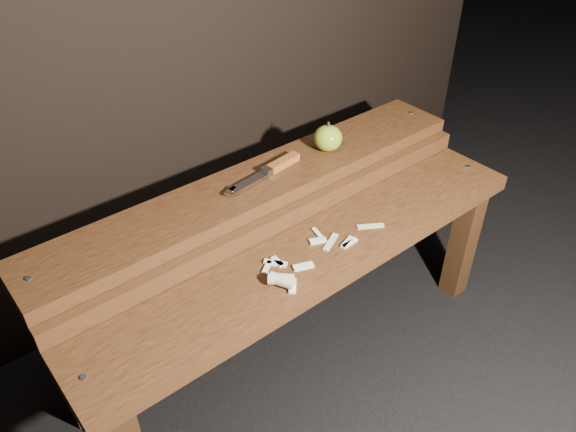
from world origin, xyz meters
TOP-DOWN VIEW (x-y plane):
  - ground at (0.00, 0.00)m, footprint 60.00×60.00m
  - bench_front_tier at (0.00, -0.06)m, footprint 1.20×0.20m
  - bench_rear_tier at (0.00, 0.17)m, footprint 1.20×0.21m
  - apple at (0.22, 0.17)m, footprint 0.08×0.08m
  - knife at (0.05, 0.18)m, footprint 0.24×0.05m
  - apple_scraps at (-0.10, -0.08)m, footprint 0.35×0.14m

SIDE VIEW (x-z plane):
  - ground at x=0.00m, z-range 0.00..0.00m
  - bench_front_tier at x=0.00m, z-range 0.14..0.56m
  - bench_rear_tier at x=0.00m, z-range 0.16..0.67m
  - apple_scraps at x=-0.10m, z-range 0.42..0.44m
  - knife at x=0.05m, z-range 0.50..0.52m
  - apple at x=0.22m, z-range 0.49..0.57m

